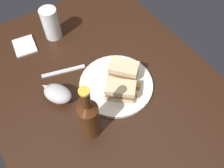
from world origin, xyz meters
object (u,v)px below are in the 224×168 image
at_px(plate, 117,85).
at_px(cider_bottle, 89,118).
at_px(sandwich_half_left, 120,90).
at_px(gravy_boat, 57,93).
at_px(fork, 64,71).
at_px(napkin, 25,46).
at_px(pint_glass, 51,25).
at_px(sandwich_half_right, 124,70).

relative_size(plate, cider_bottle, 1.11).
bearing_deg(cider_bottle, sandwich_half_left, 109.52).
relative_size(gravy_boat, fork, 0.74).
bearing_deg(napkin, gravy_boat, 1.64).
bearing_deg(plate, gravy_boat, -108.41).
height_order(pint_glass, cider_bottle, cider_bottle).
bearing_deg(pint_glass, cider_bottle, -10.37).
xyz_separation_m(plate, fork, (-0.18, -0.14, -0.00)).
bearing_deg(napkin, pint_glass, 86.06).
height_order(sandwich_half_left, pint_glass, pint_glass).
height_order(pint_glass, napkin, pint_glass).
distance_m(sandwich_half_right, gravy_boat, 0.27).
xyz_separation_m(sandwich_half_right, pint_glass, (-0.37, -0.13, 0.02)).
xyz_separation_m(sandwich_half_left, cider_bottle, (0.06, -0.16, 0.05)).
height_order(sandwich_half_left, fork, sandwich_half_left).
relative_size(gravy_boat, napkin, 1.21).
bearing_deg(napkin, fork, 20.28).
bearing_deg(gravy_boat, sandwich_half_right, 79.05).
bearing_deg(cider_bottle, gravy_boat, -167.41).
bearing_deg(cider_bottle, napkin, -174.48).
relative_size(pint_glass, gravy_boat, 1.08).
bearing_deg(sandwich_half_left, fork, -150.80).
bearing_deg(pint_glass, sandwich_half_left, 8.96).
bearing_deg(fork, sandwich_half_right, -24.27).
relative_size(sandwich_half_left, napkin, 1.13).
relative_size(pint_glass, fork, 0.80).
relative_size(sandwich_half_left, sandwich_half_right, 0.97).
distance_m(plate, gravy_boat, 0.23).
xyz_separation_m(pint_glass, gravy_boat, (0.32, -0.13, -0.02)).
relative_size(plate, sandwich_half_right, 2.25).
bearing_deg(sandwich_half_right, cider_bottle, -60.49).
bearing_deg(plate, pint_glass, -167.66).
relative_size(plate, sandwich_half_left, 2.31).
xyz_separation_m(cider_bottle, napkin, (-0.51, -0.05, -0.10)).
relative_size(cider_bottle, fork, 1.45).
distance_m(sandwich_half_left, cider_bottle, 0.18).
distance_m(sandwich_half_left, gravy_boat, 0.23).
distance_m(sandwich_half_right, pint_glass, 0.39).
bearing_deg(sandwich_half_left, sandwich_half_right, 137.94).
bearing_deg(plate, napkin, -150.68).
bearing_deg(sandwich_half_left, plate, 161.19).
bearing_deg(pint_glass, napkin, -93.94).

